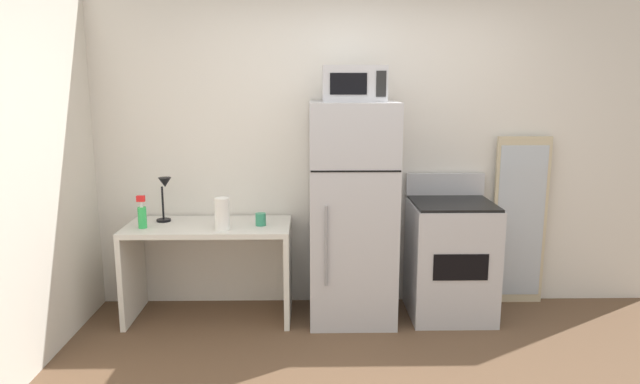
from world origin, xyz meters
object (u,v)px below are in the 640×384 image
Objects in this scene: spray_bottle at (142,215)px; leaning_mirror at (520,221)px; paper_towel_roll at (222,214)px; refrigerator at (352,213)px; desk_lamp at (164,192)px; coffee_mug at (261,219)px; desk at (209,252)px; oven_range at (450,258)px; microwave at (354,84)px.

leaning_mirror reaches higher than spray_bottle.
paper_towel_roll is 0.98m from refrigerator.
desk_lamp reaches higher than coffee_mug.
paper_towel_roll is at bearing -172.02° from refrigerator.
spray_bottle is 0.61m from paper_towel_roll.
refrigerator is (1.11, -0.02, 0.31)m from desk.
oven_range is (0.78, 0.02, -0.38)m from refrigerator.
spray_bottle is 2.39m from oven_range.
microwave is 1.56m from oven_range.
oven_range is (0.78, 0.04, -1.35)m from microwave.
refrigerator reaches higher than desk_lamp.
leaning_mirror is (1.41, 0.30, -1.12)m from microwave.
microwave is (1.11, -0.04, 1.28)m from desk.
refrigerator is at bearing 2.91° from spray_bottle.
oven_range is at bearing 2.40° from spray_bottle.
paper_towel_roll is at bearing -173.25° from microwave.
desk_lamp is (-0.35, 0.09, 0.46)m from desk.
paper_towel_roll is at bearing -5.27° from spray_bottle.
spray_bottle is 3.01m from leaning_mirror.
refrigerator reaches higher than paper_towel_roll.
desk_lamp is 0.21× the size of refrigerator.
spray_bottle is at bearing -173.23° from leaning_mirror.
spray_bottle is 0.15× the size of refrigerator.
microwave reaches higher than coffee_mug.
spray_bottle is 0.54× the size of microwave.
desk_lamp is 1.47× the size of paper_towel_roll.
refrigerator reaches higher than spray_bottle.
leaning_mirror is (2.99, 0.35, -0.15)m from spray_bottle.
coffee_mug is 0.40× the size of paper_towel_roll.
paper_towel_roll is 1.81m from oven_range.
oven_range is at bearing -2.30° from desk_lamp.
desk is 0.58m from spray_bottle.
spray_bottle reaches higher than desk.
desk is 0.40m from paper_towel_roll.
spray_bottle is 1.04× the size of paper_towel_roll.
paper_towel_roll is (0.48, -0.24, -0.12)m from desk_lamp.
microwave is at bearing -0.12° from coffee_mug.
coffee_mug is at bearing 179.88° from microwave.
desk_lamp is 2.30m from oven_range.
desk_lamp is 0.79m from coffee_mug.
desk is 3.56× the size of desk_lamp.
desk_lamp is at bearing 177.70° from oven_range.
refrigerator is at bearing 90.32° from microwave.
paper_towel_roll reaches higher than desk.
desk is at bearing 177.88° from microwave.
desk is 0.75× the size of refrigerator.
refrigerator is 1.20× the size of leaning_mirror.
desk is 1.15m from refrigerator.
oven_range is at bearing -0.03° from desk.
paper_towel_roll reaches higher than coffee_mug.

